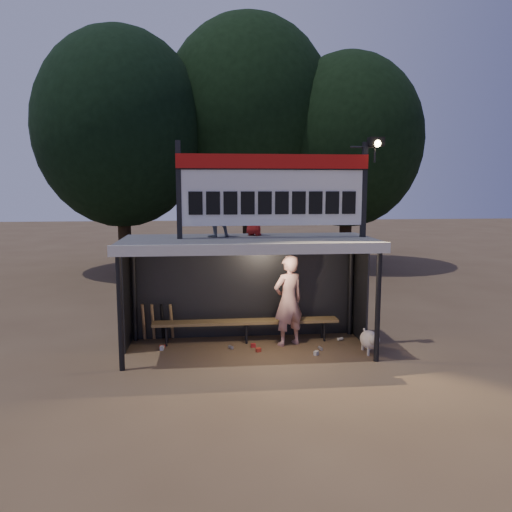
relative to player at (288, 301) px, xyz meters
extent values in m
plane|color=brown|center=(-0.87, -0.27, -0.96)|extent=(80.00, 80.00, 0.00)
imported|color=silver|center=(0.00, 0.00, 0.00)|extent=(0.83, 0.71, 1.92)
imported|color=slate|center=(-1.51, 0.04, 1.95)|extent=(0.69, 0.61, 1.18)
imported|color=maroon|center=(-0.70, 0.25, 1.80)|extent=(0.51, 0.48, 0.88)
cube|color=#414144|center=(-0.87, -0.27, 1.30)|extent=(5.00, 2.00, 0.12)
cube|color=silver|center=(-0.87, -1.29, 1.26)|extent=(5.10, 0.06, 0.20)
cylinder|color=black|center=(-3.27, -1.17, 0.14)|extent=(0.10, 0.10, 2.20)
cylinder|color=black|center=(1.53, -1.17, 0.14)|extent=(0.10, 0.10, 2.20)
cylinder|color=black|center=(-3.27, 0.63, 0.14)|extent=(0.10, 0.10, 2.20)
cylinder|color=black|center=(1.53, 0.63, 0.14)|extent=(0.10, 0.10, 2.20)
cube|color=black|center=(-0.87, 0.73, 0.14)|extent=(5.00, 0.04, 2.20)
cube|color=black|center=(-3.37, 0.23, 0.14)|extent=(0.04, 1.00, 2.20)
cube|color=black|center=(1.63, 0.23, 0.14)|extent=(0.04, 1.00, 2.20)
cylinder|color=black|center=(-0.87, 0.73, 1.19)|extent=(5.00, 0.06, 0.06)
cube|color=black|center=(-2.22, -0.27, 2.31)|extent=(0.10, 0.10, 1.90)
cube|color=black|center=(1.48, -0.27, 2.31)|extent=(0.10, 0.10, 1.90)
cube|color=white|center=(-0.37, -0.27, 2.31)|extent=(3.80, 0.08, 1.40)
cube|color=#AD0F0C|center=(-0.37, -0.32, 2.87)|extent=(3.80, 0.04, 0.28)
cube|color=black|center=(-0.37, -0.32, 2.72)|extent=(3.80, 0.02, 0.03)
cube|color=black|center=(-1.90, -0.32, 2.06)|extent=(0.27, 0.03, 0.45)
cube|color=black|center=(-1.56, -0.32, 2.06)|extent=(0.27, 0.03, 0.45)
cube|color=black|center=(-1.22, -0.32, 2.06)|extent=(0.27, 0.03, 0.45)
cube|color=black|center=(-0.88, -0.32, 2.06)|extent=(0.27, 0.03, 0.45)
cube|color=black|center=(-0.54, -0.32, 2.06)|extent=(0.27, 0.03, 0.45)
cube|color=black|center=(-0.20, -0.32, 2.06)|extent=(0.27, 0.03, 0.45)
cube|color=black|center=(0.14, -0.32, 2.06)|extent=(0.27, 0.03, 0.45)
cube|color=black|center=(0.48, -0.32, 2.06)|extent=(0.27, 0.03, 0.45)
cube|color=black|center=(0.82, -0.32, 2.06)|extent=(0.27, 0.03, 0.45)
cube|color=black|center=(1.16, -0.32, 2.06)|extent=(0.27, 0.03, 0.45)
cylinder|color=black|center=(1.43, -0.27, 3.16)|extent=(0.50, 0.04, 0.04)
cylinder|color=black|center=(1.68, -0.27, 3.01)|extent=(0.04, 0.04, 0.30)
cube|color=black|center=(1.68, -0.32, 3.26)|extent=(0.30, 0.22, 0.18)
sphere|color=#FFD88C|center=(1.68, -0.41, 3.22)|extent=(0.14, 0.14, 0.14)
cube|color=olive|center=(-0.87, 0.28, -0.51)|extent=(4.00, 0.35, 0.06)
cylinder|color=black|center=(-2.57, 0.16, -0.74)|extent=(0.05, 0.05, 0.45)
cylinder|color=black|center=(-2.57, 0.40, -0.74)|extent=(0.05, 0.05, 0.45)
cylinder|color=black|center=(-0.87, 0.16, -0.74)|extent=(0.05, 0.05, 0.45)
cylinder|color=black|center=(-0.87, 0.40, -0.74)|extent=(0.05, 0.05, 0.45)
cylinder|color=black|center=(0.83, 0.16, -0.74)|extent=(0.05, 0.05, 0.45)
cylinder|color=black|center=(0.83, 0.40, -0.74)|extent=(0.05, 0.05, 0.45)
cylinder|color=black|center=(-4.87, 9.73, 0.91)|extent=(0.50, 0.50, 3.74)
ellipsoid|color=black|center=(-4.87, 9.73, 4.56)|extent=(6.46, 6.46, 7.48)
cylinder|color=black|center=(0.13, 11.23, 1.13)|extent=(0.50, 0.50, 4.18)
ellipsoid|color=black|center=(0.13, 11.23, 5.21)|extent=(7.22, 7.22, 8.36)
cylinder|color=#2F2014|center=(4.13, 10.23, 0.80)|extent=(0.50, 0.50, 3.52)
ellipsoid|color=black|center=(4.13, 10.23, 4.24)|extent=(6.08, 6.08, 7.04)
ellipsoid|color=white|center=(1.55, -0.68, -0.69)|extent=(0.36, 0.58, 0.36)
sphere|color=white|center=(1.55, -0.96, -0.60)|extent=(0.22, 0.22, 0.22)
cone|color=beige|center=(1.55, -1.06, -0.62)|extent=(0.10, 0.10, 0.10)
cone|color=beige|center=(1.50, -0.98, -0.50)|extent=(0.06, 0.06, 0.07)
cone|color=beige|center=(1.60, -0.98, -0.50)|extent=(0.06, 0.06, 0.07)
cylinder|color=beige|center=(1.47, -0.86, -0.87)|extent=(0.05, 0.05, 0.18)
cylinder|color=beige|center=(1.63, -0.86, -0.87)|extent=(0.05, 0.05, 0.18)
cylinder|color=silver|center=(1.47, -0.50, -0.87)|extent=(0.05, 0.05, 0.18)
cylinder|color=silver|center=(1.63, -0.50, -0.87)|extent=(0.05, 0.05, 0.18)
cylinder|color=white|center=(1.55, -0.38, -0.62)|extent=(0.04, 0.16, 0.14)
cylinder|color=#9B7148|center=(-3.08, 0.55, -0.53)|extent=(0.08, 0.27, 0.84)
cylinder|color=#9C7549|center=(-2.88, 0.55, -0.53)|extent=(0.08, 0.30, 0.83)
cylinder|color=black|center=(-2.68, 0.55, -0.53)|extent=(0.08, 0.33, 0.83)
cylinder|color=#A27C4C|center=(-2.48, 0.55, -0.53)|extent=(0.09, 0.35, 0.82)
cube|color=#B5301F|center=(-0.68, -0.40, -0.92)|extent=(0.12, 0.10, 0.08)
cylinder|color=silver|center=(-1.22, -0.15, -0.93)|extent=(0.12, 0.14, 0.07)
cube|color=beige|center=(0.45, -0.70, -0.92)|extent=(0.12, 0.12, 0.08)
cylinder|color=#AA281D|center=(-2.65, 0.04, -0.93)|extent=(0.12, 0.07, 0.07)
cube|color=#B8B7BD|center=(-2.64, -0.08, -0.92)|extent=(0.09, 0.11, 0.08)
cylinder|color=silver|center=(1.19, 0.18, -0.93)|extent=(0.14, 0.11, 0.07)
cube|color=#A61C1C|center=(-0.75, -0.10, -0.92)|extent=(0.11, 0.08, 0.08)
cylinder|color=silver|center=(0.61, -0.41, -0.93)|extent=(0.09, 0.13, 0.07)
camera|label=1|loc=(-1.71, -10.13, 2.38)|focal=35.00mm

